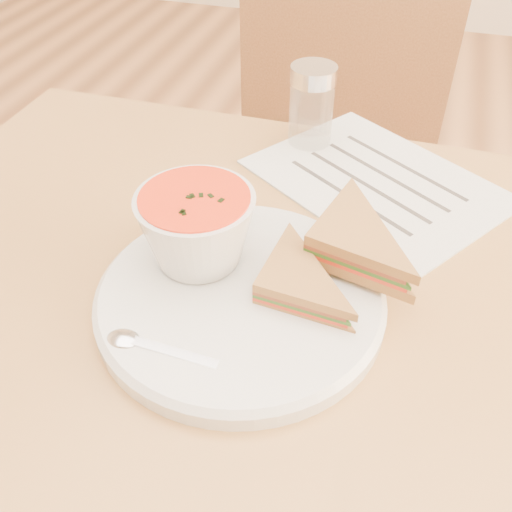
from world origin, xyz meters
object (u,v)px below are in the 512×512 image
(soup_bowl, at_px, (197,231))
(condiment_shaker, at_px, (312,106))
(chair_far, at_px, (320,238))
(dining_table, at_px, (284,481))
(plate, at_px, (240,299))

(soup_bowl, height_order, condiment_shaker, condiment_shaker)
(chair_far, height_order, soup_bowl, chair_far)
(dining_table, xyz_separation_m, chair_far, (-0.05, 0.47, 0.07))
(chair_far, xyz_separation_m, soup_bowl, (-0.05, -0.46, 0.36))
(plate, height_order, condiment_shaker, condiment_shaker)
(chair_far, bearing_deg, condiment_shaker, 84.33)
(plate, bearing_deg, condiment_shaker, 90.89)
(chair_far, relative_size, plate, 3.13)
(dining_table, height_order, chair_far, chair_far)
(dining_table, distance_m, chair_far, 0.48)
(chair_far, height_order, plate, chair_far)
(dining_table, bearing_deg, soup_bowl, 175.70)
(soup_bowl, xyz_separation_m, condiment_shaker, (0.05, 0.29, -0.00))
(dining_table, height_order, plate, plate)
(plate, xyz_separation_m, soup_bowl, (-0.05, 0.03, 0.05))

